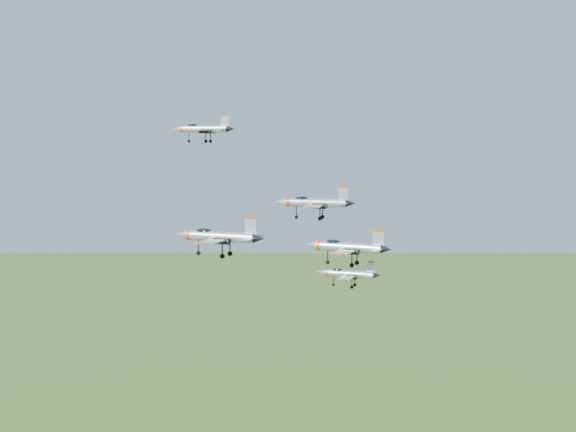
{
  "coord_description": "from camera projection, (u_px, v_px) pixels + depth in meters",
  "views": [
    {
      "loc": [
        8.58,
        -129.58,
        153.58
      ],
      "look_at": [
        -0.76,
        -3.67,
        139.92
      ],
      "focal_mm": 50.0,
      "sensor_mm": 36.0,
      "label": 1
    }
  ],
  "objects": [
    {
      "name": "jet_lead",
      "position": [
        202.0,
        129.0,
        139.82
      ],
      "size": [
        11.66,
        9.83,
        3.14
      ],
      "rotation": [
        0.0,
        0.0,
        -0.22
      ],
      "color": "#A8ACB5"
    },
    {
      "name": "jet_left_high",
      "position": [
        314.0,
        202.0,
        130.83
      ],
      "size": [
        13.38,
        11.18,
        3.58
      ],
      "rotation": [
        0.0,
        0.0,
        -0.15
      ],
      "color": "#A8ACB5"
    },
    {
      "name": "jet_right_low",
      "position": [
        346.0,
        247.0,
        113.87
      ],
      "size": [
        12.68,
        10.83,
        3.47
      ],
      "rotation": [
        0.0,
        0.0,
        -0.32
      ],
      "color": "#A8ACB5"
    },
    {
      "name": "jet_left_low",
      "position": [
        347.0,
        273.0,
        140.9
      ],
      "size": [
        11.53,
        9.77,
        3.12
      ],
      "rotation": [
        0.0,
        0.0,
        -0.25
      ],
      "color": "#A8ACB5"
    },
    {
      "name": "jet_right_high",
      "position": [
        217.0,
        236.0,
        110.1
      ],
      "size": [
        13.48,
        11.47,
        3.67
      ],
      "rotation": [
        0.0,
        0.0,
        -0.29
      ],
      "color": "#A8ACB5"
    }
  ]
}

